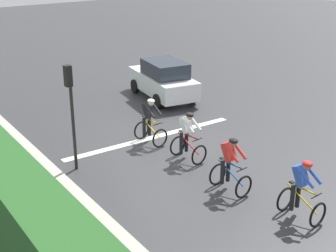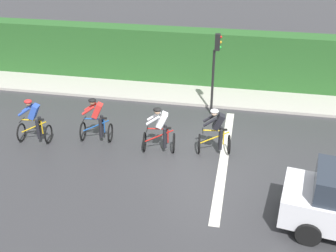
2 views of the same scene
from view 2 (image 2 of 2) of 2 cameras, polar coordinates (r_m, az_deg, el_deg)
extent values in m
plane|color=#333335|center=(14.28, 5.05, -4.13)|extent=(80.00, 80.00, 0.00)
cube|color=#ADA89E|center=(19.19, 0.99, 4.90)|extent=(2.80, 21.09, 0.12)
cube|color=gray|center=(19.95, 1.46, 6.29)|extent=(0.44, 21.09, 0.42)
cube|color=#265623|center=(19.86, 1.65, 9.52)|extent=(1.10, 21.09, 2.60)
cube|color=silver|center=(14.24, 7.72, -4.37)|extent=(7.00, 0.30, 0.01)
torus|color=black|center=(15.89, -19.55, -0.84)|extent=(0.68, 0.12, 0.68)
torus|color=black|center=(15.48, -16.14, -1.05)|extent=(0.68, 0.12, 0.68)
cylinder|color=gold|center=(15.57, -18.00, -0.14)|extent=(0.13, 0.99, 0.51)
cylinder|color=gold|center=(15.43, -16.97, -0.12)|extent=(0.04, 0.04, 0.55)
cylinder|color=gold|center=(15.47, -18.32, 0.77)|extent=(0.10, 0.72, 0.04)
cube|color=black|center=(15.30, -17.12, 0.86)|extent=(0.12, 0.23, 0.04)
cylinder|color=black|center=(15.62, -19.50, 0.75)|extent=(0.42, 0.07, 0.03)
cube|color=#2D51B7|center=(15.26, -17.98, 1.90)|extent=(0.33, 0.43, 0.57)
sphere|color=#9E7051|center=(15.19, -18.68, 2.97)|extent=(0.20, 0.20, 0.20)
ellipsoid|color=red|center=(15.17, -18.72, 3.21)|extent=(0.26, 0.30, 0.14)
cylinder|color=black|center=(15.40, -17.46, -0.44)|extent=(0.12, 0.12, 0.74)
cylinder|color=black|center=(15.59, -17.14, -0.03)|extent=(0.12, 0.12, 0.74)
cylinder|color=#2D51B7|center=(15.22, -19.22, 1.86)|extent=(0.13, 0.48, 0.37)
cylinder|color=#2D51B7|center=(15.48, -18.76, 2.38)|extent=(0.13, 0.48, 0.37)
torus|color=black|center=(15.37, -11.65, -0.70)|extent=(0.68, 0.12, 0.68)
torus|color=black|center=(15.11, -7.95, -0.90)|extent=(0.68, 0.12, 0.68)
cylinder|color=#1E59B2|center=(15.11, -9.89, 0.03)|extent=(0.14, 0.99, 0.51)
cylinder|color=#1E59B2|center=(15.03, -8.77, 0.06)|extent=(0.04, 0.04, 0.55)
cylinder|color=#1E59B2|center=(15.00, -10.16, 0.97)|extent=(0.11, 0.71, 0.04)
cube|color=black|center=(14.89, -8.85, 1.06)|extent=(0.12, 0.23, 0.04)
cylinder|color=black|center=(15.11, -11.46, 0.94)|extent=(0.42, 0.07, 0.03)
cube|color=red|center=(14.81, -9.70, 2.13)|extent=(0.34, 0.44, 0.57)
sphere|color=#9E7051|center=(14.72, -10.37, 3.24)|extent=(0.20, 0.20, 0.20)
ellipsoid|color=black|center=(14.70, -10.40, 3.49)|extent=(0.27, 0.30, 0.14)
cylinder|color=black|center=(14.97, -9.25, -0.28)|extent=(0.12, 0.12, 0.74)
cylinder|color=black|center=(15.17, -9.03, 0.14)|extent=(0.12, 0.12, 0.74)
cylinder|color=red|center=(14.73, -10.95, 2.10)|extent=(0.13, 0.48, 0.37)
cylinder|color=red|center=(15.01, -10.62, 2.63)|extent=(0.13, 0.48, 0.37)
torus|color=black|center=(14.41, -3.25, -2.17)|extent=(0.68, 0.14, 0.68)
torus|color=black|center=(14.33, 0.81, -2.31)|extent=(0.68, 0.14, 0.68)
cylinder|color=red|center=(14.24, -1.24, -1.37)|extent=(0.17, 0.99, 0.51)
cylinder|color=red|center=(14.20, -0.01, -1.33)|extent=(0.04, 0.04, 0.55)
cylinder|color=red|center=(14.11, -1.45, -0.39)|extent=(0.13, 0.71, 0.04)
cube|color=black|center=(14.06, -0.01, -0.28)|extent=(0.13, 0.23, 0.04)
cylinder|color=black|center=(14.16, -2.89, -0.43)|extent=(0.42, 0.08, 0.03)
cube|color=white|center=(13.94, -0.84, 0.84)|extent=(0.35, 0.44, 0.57)
sphere|color=tan|center=(13.81, -1.49, 2.01)|extent=(0.20, 0.20, 0.20)
ellipsoid|color=black|center=(13.78, -1.49, 2.27)|extent=(0.27, 0.31, 0.14)
cylinder|color=black|center=(14.13, -0.46, -1.70)|extent=(0.12, 0.12, 0.74)
cylinder|color=black|center=(14.33, -0.38, -1.23)|extent=(0.12, 0.12, 0.74)
cylinder|color=white|center=(13.80, -2.08, 0.78)|extent=(0.15, 0.49, 0.37)
cylinder|color=white|center=(14.08, -1.95, 1.37)|extent=(0.15, 0.49, 0.37)
torus|color=black|center=(14.32, 4.33, -2.41)|extent=(0.68, 0.15, 0.68)
torus|color=black|center=(14.38, 8.40, -2.53)|extent=(0.68, 0.15, 0.68)
cylinder|color=gold|center=(14.22, 6.42, -1.60)|extent=(0.17, 0.99, 0.51)
cylinder|color=gold|center=(14.23, 7.66, -1.55)|extent=(0.04, 0.04, 0.55)
cylinder|color=gold|center=(14.08, 6.28, -0.62)|extent=(0.14, 0.71, 0.04)
cube|color=black|center=(14.08, 7.74, -0.50)|extent=(0.13, 0.23, 0.04)
cylinder|color=black|center=(14.08, 4.82, -0.66)|extent=(0.42, 0.09, 0.03)
cube|color=black|center=(13.93, 6.98, 0.61)|extent=(0.35, 0.45, 0.57)
sphere|color=beige|center=(13.78, 6.41, 1.78)|extent=(0.20, 0.20, 0.20)
ellipsoid|color=silver|center=(13.75, 6.43, 2.04)|extent=(0.27, 0.31, 0.14)
cylinder|color=black|center=(14.13, 7.26, -1.93)|extent=(0.12, 0.12, 0.74)
cylinder|color=black|center=(14.34, 7.22, -1.45)|extent=(0.12, 0.12, 0.74)
cylinder|color=black|center=(13.75, 5.83, 0.54)|extent=(0.15, 0.49, 0.37)
cylinder|color=black|center=(14.03, 5.80, 1.14)|extent=(0.15, 0.49, 0.37)
cylinder|color=black|center=(12.58, 19.19, -8.99)|extent=(0.31, 0.67, 0.64)
cylinder|color=black|center=(11.25, 18.75, -13.86)|extent=(0.31, 0.67, 0.64)
cylinder|color=black|center=(16.68, 6.16, 5.91)|extent=(0.10, 0.10, 2.70)
cube|color=black|center=(16.14, 6.83, 11.39)|extent=(0.22, 0.22, 0.64)
sphere|color=red|center=(16.08, 7.27, 12.06)|extent=(0.11, 0.11, 0.11)
sphere|color=orange|center=(16.14, 7.23, 11.37)|extent=(0.11, 0.11, 0.11)
sphere|color=green|center=(16.20, 7.18, 10.69)|extent=(0.11, 0.11, 0.11)
camera|label=1|loc=(25.40, -25.39, 23.89)|focal=51.98mm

